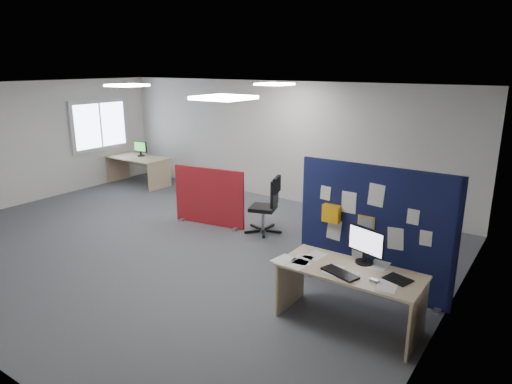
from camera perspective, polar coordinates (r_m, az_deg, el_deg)
The scene contains 18 objects.
floor at distance 8.21m, azimuth -10.33°, elevation -6.40°, with size 9.00×9.00×0.00m, color #4F5156.
ceiling at distance 7.63m, azimuth -11.34°, elevation 12.75°, with size 9.00×7.00×0.02m, color white.
wall_back at distance 10.51m, azimuth 2.87°, elevation 6.37°, with size 9.00×0.02×2.70m, color silver.
wall_left at distance 11.41m, azimuth -27.06°, elevation 5.41°, with size 0.02×7.00×2.70m, color silver.
wall_right at distance 5.67m, azimuth 23.32°, elevation -3.13°, with size 0.02×7.00×2.70m, color silver.
window at distance 12.39m, azimuth -18.92°, elevation 7.91°, with size 0.06×1.70×1.30m.
ceiling_lights at distance 7.89m, azimuth -6.05°, elevation 12.83°, with size 4.10×4.10×0.04m.
navy_divider at distance 6.37m, azimuth 14.36°, elevation -4.67°, with size 2.16×0.30×1.78m.
main_desk at distance 5.65m, azimuth 11.81°, elevation -10.91°, with size 1.68×0.75×0.73m.
monitor_main at distance 5.65m, azimuth 13.52°, elevation -6.29°, with size 0.51×0.22×0.45m.
keyboard at distance 5.40m, azimuth 10.45°, elevation -9.94°, with size 0.45×0.18×0.03m, color black.
mouse at distance 5.31m, azimuth 14.58°, elevation -10.66°, with size 0.10×0.06×0.03m, color #A2A2A7.
paper_tray at distance 5.42m, azimuth 17.30°, elevation -10.39°, with size 0.28×0.22×0.01m, color black.
red_divider at distance 8.91m, azimuth -5.89°, elevation -0.65°, with size 1.50×0.30×1.14m.
second_desk at distance 12.29m, azimuth -14.45°, elevation 3.49°, with size 1.66×0.83×0.73m.
monitor_second at distance 12.30m, azimuth -14.26°, elevation 5.36°, with size 0.43×0.19×0.39m.
office_chair at distance 8.40m, azimuth 1.61°, elevation -1.22°, with size 0.71×0.68×1.07m.
desk_papers at distance 5.60m, azimuth 8.88°, elevation -9.04°, with size 1.54×0.84×0.00m.
Camera 1 is at (5.45, -5.33, 3.06)m, focal length 32.00 mm.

